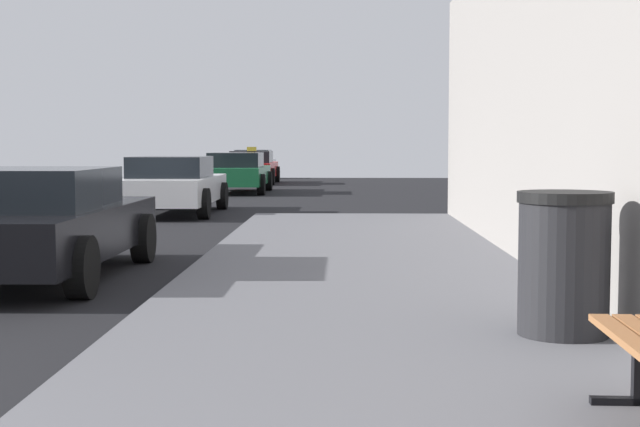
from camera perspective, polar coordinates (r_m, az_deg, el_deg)
trash_bin at (r=7.04m, az=14.62°, el=-2.94°), size 0.69×0.69×1.05m
car_black at (r=11.15m, az=-16.85°, el=-0.53°), size 2.01×4.52×1.27m
car_white at (r=20.85m, az=-8.95°, el=1.74°), size 2.02×4.57×1.27m
car_green at (r=29.74m, az=-5.09°, el=2.51°), size 2.01×4.49×1.27m
car_red at (r=36.63m, az=-4.15°, el=2.84°), size 1.94×4.35×1.43m
car_silver at (r=44.03m, az=-4.05°, el=3.07°), size 1.99×4.34×1.27m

